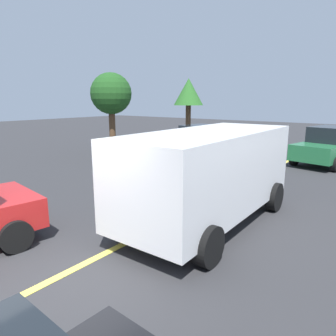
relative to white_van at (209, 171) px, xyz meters
name	(u,v)px	position (x,y,z in m)	size (l,w,h in m)	color
ground_plane	(48,283)	(-3.76, 0.78, -1.27)	(80.00, 80.00, 0.00)	#2D2D30
lane_marking_centre	(163,224)	(-0.76, 0.78, -1.26)	(28.00, 0.16, 0.01)	#E0D14C
white_van	(209,171)	(0.00, 0.00, 0.00)	(5.22, 2.31, 2.20)	white
car_green_crossing	(330,146)	(9.51, -0.87, -0.42)	(4.49, 2.64, 1.71)	#236B3D
car_white_near_curb	(203,140)	(7.83, 4.87, -0.46)	(3.99, 2.38, 1.62)	white
tree_left_verge	(111,95)	(5.23, 8.93, 1.90)	(2.14, 2.14, 4.29)	#513823
tree_centre_verge	(189,93)	(10.60, 7.66, 2.03)	(1.87, 1.87, 4.23)	#513823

